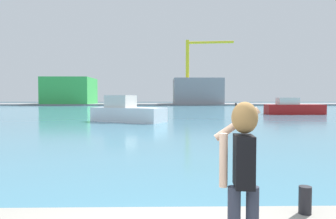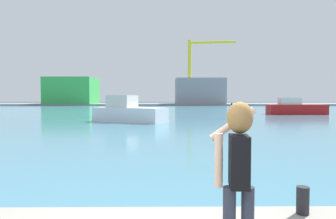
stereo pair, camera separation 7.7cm
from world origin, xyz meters
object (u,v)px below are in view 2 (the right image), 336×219
at_px(boat_moored_2, 295,108).
at_px(warehouse_right, 199,91).
at_px(harbor_bollard, 303,200).
at_px(port_crane, 195,64).
at_px(warehouse_left, 72,91).
at_px(boat_moored, 128,112).
at_px(person_photographer, 238,164).

relative_size(boat_moored_2, warehouse_right, 0.53).
relative_size(harbor_bollard, port_crane, 0.02).
xyz_separation_m(warehouse_left, port_crane, (36.78, -3.94, 7.56)).
height_order(boat_moored, warehouse_right, warehouse_right).
height_order(harbor_bollard, port_crane, port_crane).
xyz_separation_m(boat_moored_2, warehouse_left, (-45.56, 51.29, 3.44)).
bearing_deg(warehouse_right, warehouse_left, -179.49).
bearing_deg(boat_moored, warehouse_right, 106.01).
bearing_deg(harbor_bollard, boat_moored, 103.03).
bearing_deg(warehouse_left, harbor_bollard, -71.04).
xyz_separation_m(warehouse_right, port_crane, (-1.67, -4.28, 7.65)).
xyz_separation_m(boat_moored_2, warehouse_right, (-7.11, 51.63, 3.34)).
distance_m(boat_moored_2, warehouse_left, 68.69).
relative_size(warehouse_right, port_crane, 0.78).
relative_size(warehouse_left, port_crane, 0.73).
bearing_deg(warehouse_right, boat_moored, -102.36).
distance_m(boat_moored_2, warehouse_right, 52.22).
distance_m(harbor_bollard, warehouse_right, 88.19).
relative_size(warehouse_left, warehouse_right, 0.94).
distance_m(harbor_bollard, boat_moored_2, 39.29).
bearing_deg(port_crane, boat_moored_2, -79.49).
bearing_deg(warehouse_left, warehouse_right, 0.51).
bearing_deg(person_photographer, warehouse_left, 24.89).
relative_size(harbor_bollard, boat_moored_2, 0.05).
relative_size(boat_moored_2, port_crane, 0.42).
relative_size(boat_moored, boat_moored_2, 0.96).
height_order(warehouse_left, port_crane, port_crane).
xyz_separation_m(person_photographer, boat_moored_2, (16.87, 37.41, -0.72)).
bearing_deg(port_crane, warehouse_left, 173.89).
distance_m(boat_moored, boat_moored_2, 24.33).
relative_size(person_photographer, warehouse_right, 0.12).
xyz_separation_m(boat_moored, warehouse_left, (-24.48, 63.44, 3.37)).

